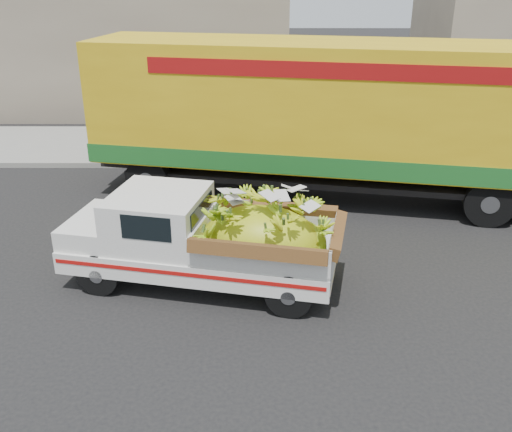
{
  "coord_description": "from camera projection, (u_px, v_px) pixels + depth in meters",
  "views": [
    {
      "loc": [
        -0.07,
        -8.81,
        5.31
      ],
      "look_at": [
        -0.12,
        0.71,
        1.18
      ],
      "focal_mm": 40.0,
      "sensor_mm": 36.0,
      "label": 1
    }
  ],
  "objects": [
    {
      "name": "ground",
      "position": [
        262.0,
        292.0,
        10.19
      ],
      "size": [
        100.0,
        100.0,
        0.0
      ],
      "primitive_type": "plane",
      "color": "black",
      "rests_on": "ground"
    },
    {
      "name": "curb",
      "position": [
        261.0,
        164.0,
        16.62
      ],
      "size": [
        60.0,
        0.25,
        0.15
      ],
      "primitive_type": "cube",
      "color": "gray",
      "rests_on": "ground"
    },
    {
      "name": "pickup_truck",
      "position": [
        220.0,
        240.0,
        10.09
      ],
      "size": [
        5.08,
        2.71,
        1.69
      ],
      "rotation": [
        0.0,
        0.0,
        -0.21
      ],
      "color": "black",
      "rests_on": "ground"
    },
    {
      "name": "semi_trailer",
      "position": [
        339.0,
        115.0,
        13.55
      ],
      "size": [
        12.08,
        4.76,
        3.8
      ],
      "rotation": [
        0.0,
        0.0,
        -0.19
      ],
      "color": "black",
      "rests_on": "ground"
    },
    {
      "name": "sidewalk",
      "position": [
        261.0,
        144.0,
        18.55
      ],
      "size": [
        60.0,
        4.0,
        0.14
      ],
      "primitive_type": "cube",
      "color": "gray",
      "rests_on": "ground"
    },
    {
      "name": "building_left",
      "position": [
        63.0,
        45.0,
        23.03
      ],
      "size": [
        18.0,
        6.0,
        5.0
      ],
      "primitive_type": "cube",
      "color": "gray",
      "rests_on": "ground"
    }
  ]
}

